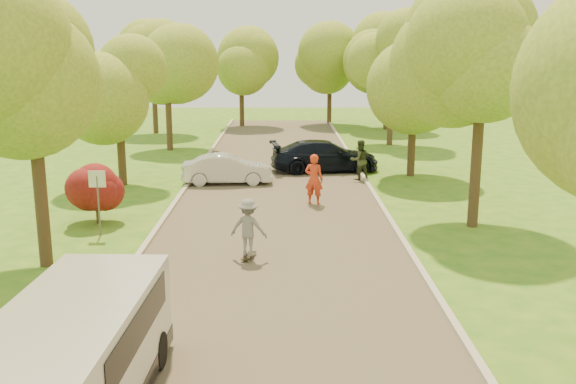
{
  "coord_description": "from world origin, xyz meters",
  "views": [
    {
      "loc": [
        0.25,
        -16.39,
        6.07
      ],
      "look_at": [
        0.4,
        4.69,
        1.3
      ],
      "focal_mm": 40.0,
      "sensor_mm": 36.0,
      "label": 1
    }
  ],
  "objects_px": {
    "longboard": "(249,256)",
    "skateboarder": "(248,227)",
    "minivan": "(74,359)",
    "person_olive": "(360,160)",
    "street_sign": "(98,189)",
    "dark_sedan": "(324,156)",
    "person_striped": "(314,179)",
    "silver_sedan": "(227,169)"
  },
  "relations": [
    {
      "from": "skateboarder",
      "to": "silver_sedan",
      "type": "bearing_deg",
      "value": -68.16
    },
    {
      "from": "skateboarder",
      "to": "minivan",
      "type": "bearing_deg",
      "value": 87.24
    },
    {
      "from": "minivan",
      "to": "person_olive",
      "type": "distance_m",
      "value": 20.9
    },
    {
      "from": "dark_sedan",
      "to": "person_striped",
      "type": "height_order",
      "value": "person_striped"
    },
    {
      "from": "skateboarder",
      "to": "person_olive",
      "type": "bearing_deg",
      "value": -98.09
    },
    {
      "from": "street_sign",
      "to": "longboard",
      "type": "height_order",
      "value": "street_sign"
    },
    {
      "from": "dark_sedan",
      "to": "person_striped",
      "type": "xyz_separation_m",
      "value": [
        -0.85,
        -6.92,
        0.23
      ]
    },
    {
      "from": "skateboarder",
      "to": "dark_sedan",
      "type": "bearing_deg",
      "value": -89.04
    },
    {
      "from": "silver_sedan",
      "to": "longboard",
      "type": "distance_m",
      "value": 10.76
    },
    {
      "from": "minivan",
      "to": "person_striped",
      "type": "xyz_separation_m",
      "value": [
        4.65,
        14.94,
        -0.06
      ]
    },
    {
      "from": "minivan",
      "to": "skateboarder",
      "type": "distance_m",
      "value": 8.58
    },
    {
      "from": "skateboarder",
      "to": "person_olive",
      "type": "xyz_separation_m",
      "value": [
        4.57,
        11.46,
        -0.02
      ]
    },
    {
      "from": "minivan",
      "to": "skateboarder",
      "type": "relative_size",
      "value": 3.22
    },
    {
      "from": "dark_sedan",
      "to": "person_olive",
      "type": "distance_m",
      "value": 2.64
    },
    {
      "from": "skateboarder",
      "to": "person_olive",
      "type": "height_order",
      "value": "person_olive"
    },
    {
      "from": "minivan",
      "to": "person_striped",
      "type": "distance_m",
      "value": 15.64
    },
    {
      "from": "person_striped",
      "to": "longboard",
      "type": "bearing_deg",
      "value": 90.02
    },
    {
      "from": "street_sign",
      "to": "person_striped",
      "type": "distance_m",
      "value": 8.42
    },
    {
      "from": "street_sign",
      "to": "minivan",
      "type": "height_order",
      "value": "street_sign"
    },
    {
      "from": "dark_sedan",
      "to": "person_striped",
      "type": "relative_size",
      "value": 2.67
    },
    {
      "from": "person_striped",
      "to": "person_olive",
      "type": "bearing_deg",
      "value": -97.98
    },
    {
      "from": "dark_sedan",
      "to": "skateboarder",
      "type": "relative_size",
      "value": 3.15
    },
    {
      "from": "longboard",
      "to": "person_olive",
      "type": "distance_m",
      "value": 12.37
    },
    {
      "from": "street_sign",
      "to": "person_olive",
      "type": "height_order",
      "value": "street_sign"
    },
    {
      "from": "minivan",
      "to": "silver_sedan",
      "type": "xyz_separation_m",
      "value": [
        0.9,
        18.87,
        -0.39
      ]
    },
    {
      "from": "street_sign",
      "to": "minivan",
      "type": "xyz_separation_m",
      "value": [
        2.6,
        -10.69,
        -0.5
      ]
    },
    {
      "from": "longboard",
      "to": "skateboarder",
      "type": "xyz_separation_m",
      "value": [
        -0.0,
        0.0,
        0.87
      ]
    },
    {
      "from": "longboard",
      "to": "person_striped",
      "type": "distance_m",
      "value": 7.12
    },
    {
      "from": "silver_sedan",
      "to": "skateboarder",
      "type": "bearing_deg",
      "value": -175.47
    },
    {
      "from": "street_sign",
      "to": "minivan",
      "type": "bearing_deg",
      "value": -76.32
    },
    {
      "from": "skateboarder",
      "to": "person_striped",
      "type": "height_order",
      "value": "person_striped"
    },
    {
      "from": "person_olive",
      "to": "person_striped",
      "type": "bearing_deg",
      "value": 46.04
    },
    {
      "from": "minivan",
      "to": "skateboarder",
      "type": "height_order",
      "value": "minivan"
    },
    {
      "from": "dark_sedan",
      "to": "person_olive",
      "type": "bearing_deg",
      "value": -153.05
    },
    {
      "from": "person_striped",
      "to": "dark_sedan",
      "type": "bearing_deg",
      "value": -78.68
    },
    {
      "from": "street_sign",
      "to": "dark_sedan",
      "type": "xyz_separation_m",
      "value": [
        8.1,
        11.17,
        -0.79
      ]
    },
    {
      "from": "street_sign",
      "to": "dark_sedan",
      "type": "relative_size",
      "value": 0.41
    },
    {
      "from": "minivan",
      "to": "person_olive",
      "type": "relative_size",
      "value": 2.91
    },
    {
      "from": "street_sign",
      "to": "silver_sedan",
      "type": "relative_size",
      "value": 0.54
    },
    {
      "from": "person_olive",
      "to": "street_sign",
      "type": "bearing_deg",
      "value": 25.52
    },
    {
      "from": "dark_sedan",
      "to": "longboard",
      "type": "xyz_separation_m",
      "value": [
        -3.07,
        -13.63,
        -0.68
      ]
    },
    {
      "from": "dark_sedan",
      "to": "person_olive",
      "type": "height_order",
      "value": "person_olive"
    }
  ]
}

